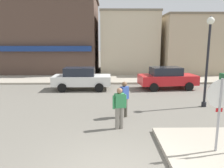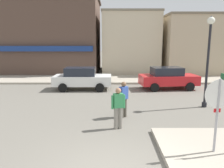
{
  "view_description": "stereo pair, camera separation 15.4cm",
  "coord_description": "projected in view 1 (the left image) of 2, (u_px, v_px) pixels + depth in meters",
  "views": [
    {
      "loc": [
        -0.05,
        -4.82,
        3.28
      ],
      "look_at": [
        0.08,
        4.5,
        1.5
      ],
      "focal_mm": 35.0,
      "sensor_mm": 36.0,
      "label": 1
    },
    {
      "loc": [
        0.11,
        -4.82,
        3.28
      ],
      "look_at": [
        0.08,
        4.5,
        1.5
      ],
      "focal_mm": 35.0,
      "sensor_mm": 36.0,
      "label": 2
    }
  ],
  "objects": [
    {
      "name": "parked_car_second",
      "position": [
        167.0,
        78.0,
        15.55
      ],
      "size": [
        4.15,
        2.17,
        1.56
      ],
      "color": "red",
      "rests_on": "ground"
    },
    {
      "name": "pedestrian_crossing_near",
      "position": [
        119.0,
        107.0,
        8.3
      ],
      "size": [
        0.55,
        0.31,
        1.61
      ],
      "color": "gray",
      "rests_on": "ground"
    },
    {
      "name": "lamp_post",
      "position": [
        208.0,
        49.0,
        10.8
      ],
      "size": [
        0.36,
        0.36,
        4.54
      ],
      "color": "black",
      "rests_on": "ground"
    },
    {
      "name": "parked_car_nearest",
      "position": [
        81.0,
        78.0,
        15.29
      ],
      "size": [
        4.01,
        1.9,
        1.56
      ],
      "color": "white",
      "rests_on": "ground"
    },
    {
      "name": "building_storefront_left_mid",
      "position": [
        190.0,
        45.0,
        23.87
      ],
      "size": [
        6.72,
        7.35,
        6.01
      ],
      "color": "tan",
      "rests_on": "ground"
    },
    {
      "name": "stop_sign",
      "position": [
        220.0,
        106.0,
        6.17
      ],
      "size": [
        0.82,
        0.09,
        2.3
      ],
      "color": "#9E9EA3",
      "rests_on": "ground"
    },
    {
      "name": "pedestrian_crossing_far",
      "position": [
        124.0,
        98.0,
        9.58
      ],
      "size": [
        0.47,
        0.43,
        1.61
      ],
      "color": "#4C473D",
      "rests_on": "ground"
    },
    {
      "name": "building_corner_shop",
      "position": [
        50.0,
        35.0,
        24.48
      ],
      "size": [
        10.91,
        8.81,
        8.12
      ],
      "color": "brown",
      "rests_on": "ground"
    },
    {
      "name": "kerb_far",
      "position": [
        110.0,
        79.0,
        19.27
      ],
      "size": [
        80.0,
        4.0,
        0.15
      ],
      "primitive_type": "cube",
      "color": "#A89E8C",
      "rests_on": "ground"
    },
    {
      "name": "building_storefront_left_near",
      "position": [
        127.0,
        43.0,
        24.83
      ],
      "size": [
        5.98,
        7.74,
        6.41
      ],
      "color": "beige",
      "rests_on": "ground"
    }
  ]
}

